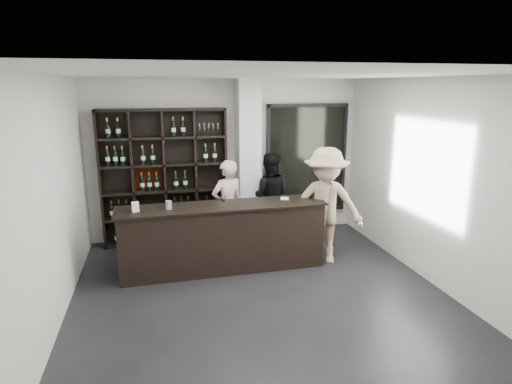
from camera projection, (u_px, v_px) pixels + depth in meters
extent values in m
cube|color=black|center=(263.00, 300.00, 5.70)|extent=(5.00, 5.50, 0.01)
cube|color=silver|center=(248.00, 161.00, 7.76)|extent=(0.40, 0.40, 2.90)
cube|color=black|center=(307.00, 159.00, 8.25)|extent=(1.60, 0.08, 2.10)
cube|color=black|center=(307.00, 159.00, 8.25)|extent=(1.48, 0.02, 1.98)
cube|color=black|center=(223.00, 238.00, 6.54)|extent=(3.07, 0.58, 1.01)
cube|color=black|center=(223.00, 206.00, 6.42)|extent=(3.15, 0.66, 0.03)
imported|color=#CDA4A7|center=(228.00, 206.00, 7.22)|extent=(0.67, 0.55, 1.59)
imported|color=black|center=(269.00, 196.00, 7.87)|extent=(0.92, 0.80, 1.61)
imported|color=tan|center=(325.00, 206.00, 6.76)|extent=(1.37, 1.06, 1.86)
cylinder|color=white|center=(169.00, 205.00, 6.19)|extent=(0.12, 0.12, 0.12)
cube|color=white|center=(285.00, 199.00, 6.74)|extent=(0.15, 0.15, 0.02)
cube|color=white|center=(135.00, 207.00, 6.05)|extent=(0.11, 0.07, 0.14)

